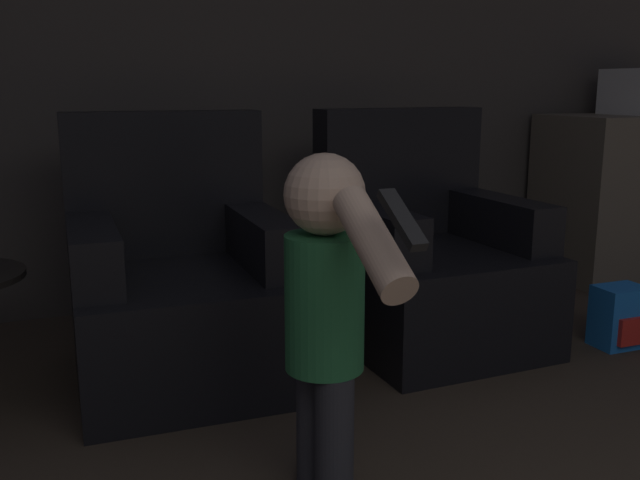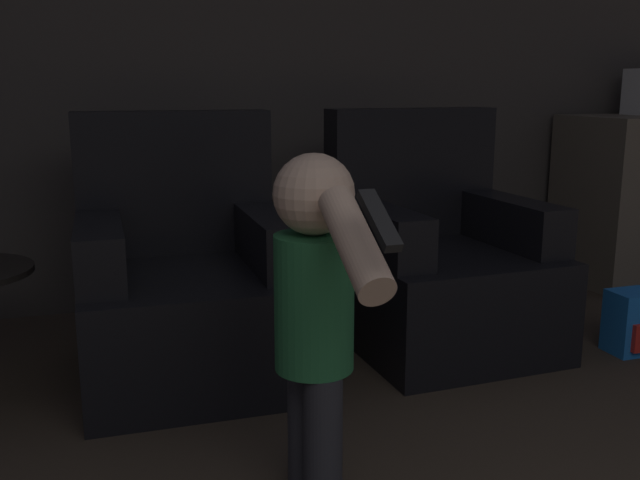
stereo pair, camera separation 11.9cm
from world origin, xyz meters
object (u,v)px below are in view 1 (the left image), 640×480
(armchair_left, at_px, (180,289))
(person_toddler, at_px, (326,304))
(toy_backpack, at_px, (620,317))
(armchair_right, at_px, (427,264))

(armchair_left, bearing_deg, person_toddler, -77.99)
(armchair_left, height_order, toy_backpack, armchair_left)
(armchair_right, relative_size, toy_backpack, 3.78)
(person_toddler, distance_m, toy_backpack, 1.74)
(armchair_left, distance_m, toy_backpack, 1.83)
(armchair_left, distance_m, person_toddler, 1.04)
(armchair_right, bearing_deg, person_toddler, -132.97)
(armchair_right, xyz_separation_m, person_toddler, (-0.87, -1.00, 0.21))
(armchair_left, relative_size, toy_backpack, 3.78)
(armchair_right, height_order, person_toddler, armchair_right)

